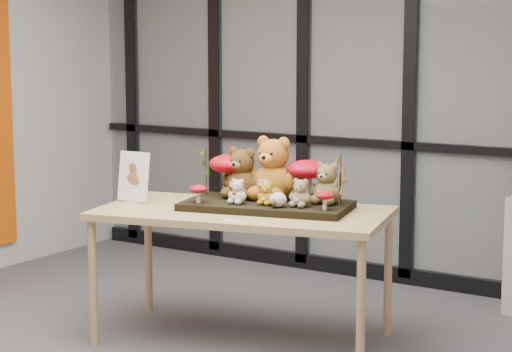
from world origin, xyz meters
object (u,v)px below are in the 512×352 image
Objects in this scene: mushroom_back_left at (230,173)px; bear_brown_medium at (242,170)px; plush_cream_hedgehog at (278,199)px; bear_white_bow at (238,190)px; mushroom_front_left at (198,193)px; bear_small_yellow at (267,192)px; sign_holder at (133,179)px; diorama_tray at (267,206)px; bear_beige_small at (301,191)px; bear_tan_back at (327,181)px; display_table at (243,220)px; bear_pooh_yellow at (273,165)px; mushroom_back_right at (307,178)px; mushroom_front_right at (325,199)px.

bear_brown_medium is at bearing -8.22° from mushroom_back_left.
plush_cream_hedgehog is at bearing -21.11° from mushroom_back_left.
plush_cream_hedgehog is 0.34× the size of mushroom_back_left.
bear_white_bow is 0.24m from mushroom_front_left.
bear_small_yellow is 0.49× the size of sign_holder.
diorama_tray is 6.05× the size of bear_white_bow.
bear_beige_small reaches higher than mushroom_front_left.
bear_beige_small is 0.57m from mushroom_back_left.
bear_white_bow is at bearing 25.55° from mushroom_front_left.
plush_cream_hedgehog is at bearing -138.41° from bear_tan_back.
display_table is 0.56m from bear_tan_back.
mushroom_front_left is (-0.38, -0.16, -0.02)m from bear_small_yellow.
bear_tan_back reaches higher than plush_cream_hedgehog.
bear_pooh_yellow is 0.22m from mushroom_back_right.
mushroom_front_right is at bearing -31.77° from bear_pooh_yellow.
bear_beige_small is 0.58× the size of sign_holder.
bear_pooh_yellow is 0.29m from bear_white_bow.
mushroom_front_right is at bearing -18.73° from diorama_tray.
diorama_tray is at bearing -26.62° from bear_brown_medium.
bear_white_bow reaches higher than mushroom_front_right.
bear_brown_medium is (-0.19, -0.06, -0.04)m from bear_pooh_yellow.
bear_pooh_yellow is 4.37× the size of plush_cream_hedgehog.
bear_pooh_yellow is 0.32m from bear_beige_small.
mushroom_back_right is (-0.07, 0.19, 0.05)m from bear_beige_small.
mushroom_back_right is at bearing 31.39° from bear_white_bow.
mushroom_back_left reaches higher than mushroom_front_left.
display_table is 5.92× the size of sign_holder.
bear_white_bow reaches higher than mushroom_front_left.
bear_brown_medium is at bearing 66.99° from mushroom_front_left.
mushroom_back_right is 0.87× the size of sign_holder.
bear_small_yellow is 0.39m from mushroom_back_left.
mushroom_back_left is (-0.29, -0.04, -0.07)m from bear_pooh_yellow.
bear_tan_back is 0.15m from mushroom_back_right.
bear_brown_medium is at bearing 153.38° from diorama_tray.
bear_brown_medium is 0.23m from bear_white_bow.
bear_white_bow is 0.28m from mushroom_back_left.
bear_white_bow is 0.52× the size of sign_holder.
mushroom_front_right is (0.54, 0.10, -0.02)m from bear_white_bow.
bear_white_bow is 0.43m from mushroom_back_right.
bear_pooh_yellow is 1.47× the size of mushroom_back_left.
mushroom_front_left reaches higher than plush_cream_hedgehog.
bear_pooh_yellow is 2.32× the size of bear_beige_small.
bear_brown_medium is 2.89× the size of mushroom_front_left.
mushroom_back_left is (-0.19, 0.20, 0.06)m from bear_white_bow.
bear_brown_medium is 0.69m from sign_holder.
bear_pooh_yellow reaches higher than plush_cream_hedgehog.
display_table is 15.66× the size of mushroom_front_right.
bear_small_yellow reaches higher than display_table.
bear_white_bow is at bearing -144.40° from diorama_tray.
mushroom_back_left reaches higher than bear_beige_small.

